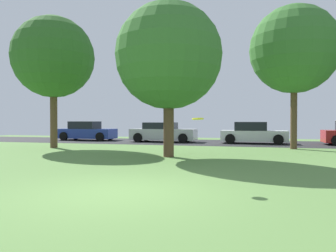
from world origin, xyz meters
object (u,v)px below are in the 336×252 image
object	(u,v)px
oak_tree_left	(294,50)
parked_car_silver	(163,133)
parked_car_white	(253,134)
maple_tree_near	(53,57)
frisbee_disc	(198,119)
parked_car_blue	(87,132)
oak_tree_center	(169,56)
street_lamp_post	(295,106)

from	to	relation	value
oak_tree_left	parked_car_silver	distance (m)	10.20
oak_tree_left	parked_car_white	bearing A→B (deg)	118.70
maple_tree_near	parked_car_silver	size ratio (longest dim) A/B	1.58
oak_tree_left	parked_car_silver	size ratio (longest dim) A/B	1.65
maple_tree_near	frisbee_disc	size ratio (longest dim) A/B	19.74
maple_tree_near	oak_tree_left	size ratio (longest dim) A/B	0.96
oak_tree_left	parked_car_blue	world-z (taller)	oak_tree_left
parked_car_silver	parked_car_white	distance (m)	6.16
oak_tree_center	oak_tree_left	xyz separation A→B (m)	(5.38, 5.30, 1.06)
street_lamp_post	oak_tree_center	bearing A→B (deg)	-134.94
maple_tree_near	parked_car_white	distance (m)	13.09
parked_car_blue	parked_car_silver	size ratio (longest dim) A/B	0.94
parked_car_silver	street_lamp_post	xyz separation A→B (m)	(8.33, -3.68, 1.61)
frisbee_disc	parked_car_white	xyz separation A→B (m)	(1.08, 14.72, -0.90)
oak_tree_center	oak_tree_left	world-z (taller)	oak_tree_left
frisbee_disc	parked_car_white	bearing A→B (deg)	85.81
parked_car_blue	parked_car_white	xyz separation A→B (m)	(12.33, -0.39, -0.01)
oak_tree_center	oak_tree_left	size ratio (longest dim) A/B	0.85
parked_car_silver	parked_car_blue	bearing A→B (deg)	176.57
frisbee_disc	street_lamp_post	bearing A→B (deg)	73.60
oak_tree_left	parked_car_blue	distance (m)	15.71
parked_car_silver	oak_tree_left	bearing A→B (deg)	-25.01
maple_tree_near	street_lamp_post	world-z (taller)	maple_tree_near
parked_car_blue	maple_tree_near	bearing A→B (deg)	-75.34
street_lamp_post	parked_car_silver	bearing A→B (deg)	156.16
oak_tree_center	parked_car_silver	bearing A→B (deg)	107.46
parked_car_white	frisbee_disc	bearing A→B (deg)	-94.19
oak_tree_left	parked_car_blue	size ratio (longest dim) A/B	1.76
maple_tree_near	street_lamp_post	distance (m)	13.30
oak_tree_center	street_lamp_post	world-z (taller)	oak_tree_center
oak_tree_left	parked_car_blue	bearing A→B (deg)	163.69
parked_car_white	street_lamp_post	bearing A→B (deg)	-59.31
parked_car_silver	parked_car_white	bearing A→B (deg)	-0.15
oak_tree_center	parked_car_white	world-z (taller)	oak_tree_center
oak_tree_center	parked_car_silver	distance (m)	10.22
parked_car_silver	frisbee_disc	bearing A→B (deg)	-70.98
maple_tree_near	parked_car_silver	xyz separation A→B (m)	(4.39, 6.46, -4.32)
parked_car_blue	parked_car_white	size ratio (longest dim) A/B	1.02
maple_tree_near	oak_tree_center	size ratio (longest dim) A/B	1.13
parked_car_blue	street_lamp_post	size ratio (longest dim) A/B	0.95
maple_tree_near	oak_tree_left	world-z (taller)	oak_tree_left
oak_tree_center	street_lamp_post	xyz separation A→B (m)	(5.46, 5.47, -1.90)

